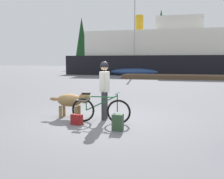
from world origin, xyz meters
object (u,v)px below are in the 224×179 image
object	(u,v)px
handbag_pannier	(77,119)
sailboat_moored	(134,71)
dog	(72,100)
backpack	(118,122)
ferry_boat	(161,54)
person_cyclist	(104,84)
bicycle	(100,110)

from	to	relation	value
handbag_pannier	sailboat_moored	world-z (taller)	sailboat_moored
dog	backpack	distance (m)	2.10
handbag_pannier	ferry_boat	distance (m)	29.05
person_cyclist	backpack	distance (m)	1.59
bicycle	ferry_boat	xyz separation A→B (m)	(0.20, 28.56, 2.41)
bicycle	person_cyclist	bearing A→B (deg)	88.79
person_cyclist	ferry_boat	xyz separation A→B (m)	(0.19, 28.11, 1.69)
bicycle	backpack	xyz separation A→B (m)	(0.69, -0.67, -0.17)
backpack	handbag_pannier	size ratio (longest dim) A/B	1.36
person_cyclist	dog	size ratio (longest dim) A/B	1.29
dog	sailboat_moored	size ratio (longest dim) A/B	0.15
handbag_pannier	dog	bearing A→B (deg)	120.23
handbag_pannier	person_cyclist	bearing A→B (deg)	53.24
bicycle	sailboat_moored	distance (m)	24.47
bicycle	dog	bearing A→B (deg)	157.36
backpack	person_cyclist	bearing A→B (deg)	120.91
handbag_pannier	backpack	bearing A→B (deg)	-13.99
person_cyclist	bicycle	bearing A→B (deg)	-91.21
dog	handbag_pannier	xyz separation A→B (m)	(0.46, -0.80, -0.42)
ferry_boat	sailboat_moored	world-z (taller)	sailboat_moored
bicycle	handbag_pannier	size ratio (longest dim) A/B	5.64
backpack	ferry_boat	bearing A→B (deg)	90.94
person_cyclist	sailboat_moored	xyz separation A→B (m)	(-2.85, 23.85, -0.56)
bicycle	ferry_boat	bearing A→B (deg)	89.59
dog	ferry_boat	world-z (taller)	ferry_boat
ferry_boat	bicycle	bearing A→B (deg)	-90.41
ferry_boat	sailboat_moored	distance (m)	5.70
handbag_pannier	ferry_boat	bearing A→B (deg)	88.42
dog	backpack	size ratio (longest dim) A/B	3.22
bicycle	backpack	distance (m)	0.98
person_cyclist	ferry_boat	distance (m)	28.16
handbag_pannier	sailboat_moored	bearing A→B (deg)	95.19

